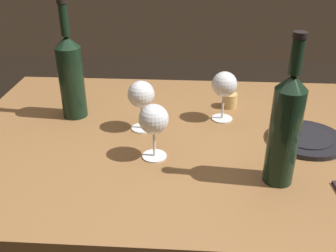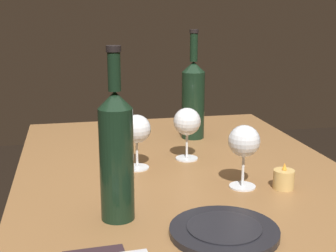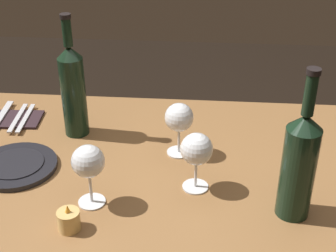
% 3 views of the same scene
% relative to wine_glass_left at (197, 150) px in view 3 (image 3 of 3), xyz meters
% --- Properties ---
extents(dining_table, '(1.30, 0.90, 0.74)m').
position_rel_wine_glass_left_xyz_m(dining_table, '(0.11, -0.03, -0.20)').
color(dining_table, olive).
rests_on(dining_table, ground).
extents(wine_glass_left, '(0.08, 0.08, 0.15)m').
position_rel_wine_glass_left_xyz_m(wine_glass_left, '(0.00, 0.00, 0.00)').
color(wine_glass_left, white).
rests_on(wine_glass_left, dining_table).
extents(wine_glass_right, '(0.08, 0.08, 0.16)m').
position_rel_wine_glass_left_xyz_m(wine_glass_right, '(0.25, 0.08, 0.01)').
color(wine_glass_right, white).
rests_on(wine_glass_right, dining_table).
extents(wine_glass_centre, '(0.08, 0.08, 0.15)m').
position_rel_wine_glass_left_xyz_m(wine_glass_centre, '(0.05, -0.16, -0.00)').
color(wine_glass_centre, white).
rests_on(wine_glass_centre, dining_table).
extents(wine_bottle, '(0.08, 0.08, 0.37)m').
position_rel_wine_glass_left_xyz_m(wine_bottle, '(-0.23, 0.08, 0.03)').
color(wine_bottle, black).
rests_on(wine_bottle, dining_table).
extents(wine_bottle_second, '(0.07, 0.07, 0.36)m').
position_rel_wine_glass_left_xyz_m(wine_bottle_second, '(0.36, -0.24, 0.03)').
color(wine_bottle_second, black).
rests_on(wine_bottle_second, dining_table).
extents(votive_candle, '(0.05, 0.05, 0.07)m').
position_rel_wine_glass_left_xyz_m(votive_candle, '(0.28, 0.18, -0.09)').
color(votive_candle, '#DBB266').
rests_on(votive_candle, dining_table).
extents(dinner_plate, '(0.22, 0.22, 0.02)m').
position_rel_wine_glass_left_xyz_m(dinner_plate, '(0.48, -0.05, -0.10)').
color(dinner_plate, black).
rests_on(dinner_plate, dining_table).
extents(folded_napkin, '(0.20, 0.12, 0.01)m').
position_rel_wine_glass_left_xyz_m(folded_napkin, '(0.59, -0.30, -0.11)').
color(folded_napkin, '#2D1E23').
rests_on(folded_napkin, dining_table).
extents(fork_inner, '(0.02, 0.18, 0.00)m').
position_rel_wine_glass_left_xyz_m(fork_inner, '(0.56, -0.30, -0.10)').
color(fork_inner, silver).
rests_on(fork_inner, folded_napkin).
extents(fork_outer, '(0.02, 0.18, 0.00)m').
position_rel_wine_glass_left_xyz_m(fork_outer, '(0.54, -0.30, -0.10)').
color(fork_outer, silver).
rests_on(fork_outer, folded_napkin).
extents(table_knife, '(0.03, 0.21, 0.00)m').
position_rel_wine_glass_left_xyz_m(table_knife, '(0.62, -0.30, -0.10)').
color(table_knife, silver).
rests_on(table_knife, folded_napkin).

